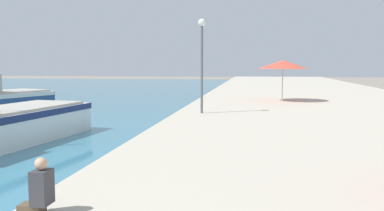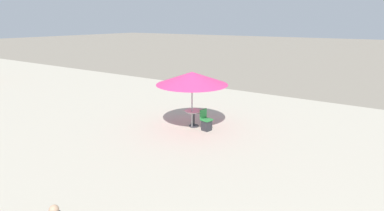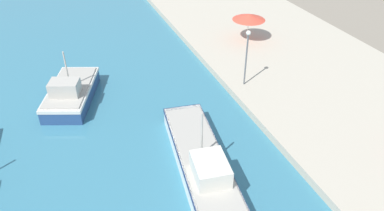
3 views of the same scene
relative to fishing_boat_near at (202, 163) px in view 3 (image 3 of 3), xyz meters
name	(u,v)px [view 3 (image 3 of 3)]	position (x,y,z in m)	size (l,w,h in m)	color
quay_promenade	(228,10)	(13.46, 24.37, -0.58)	(16.00, 90.00, 0.61)	#BCB29E
fishing_boat_near	(202,163)	(0.00, 0.00, 0.00)	(4.00, 10.94, 4.29)	white
fishing_boat_far	(71,92)	(-6.32, 10.90, -0.02)	(5.11, 7.12, 4.16)	navy
cafe_umbrella_white	(249,17)	(11.09, 15.10, 2.09)	(3.17, 3.17, 2.65)	#B7B7B7
lamppost	(247,49)	(6.78, 7.56, 2.82)	(0.36, 0.36, 4.56)	#565B60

